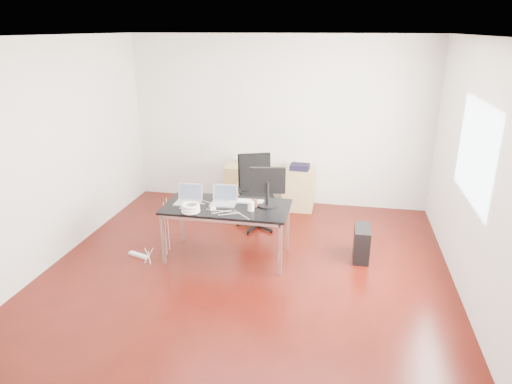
% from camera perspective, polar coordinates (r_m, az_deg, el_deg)
% --- Properties ---
extents(room_shell, '(5.00, 5.00, 5.00)m').
position_cam_1_polar(room_shell, '(5.29, -0.76, 3.63)').
color(room_shell, '#390A06').
rests_on(room_shell, ground).
extents(desk, '(1.60, 0.80, 0.73)m').
position_cam_1_polar(desk, '(5.88, -3.67, -2.21)').
color(desk, black).
rests_on(desk, ground).
extents(office_chair, '(0.61, 0.63, 1.08)m').
position_cam_1_polar(office_chair, '(6.86, 0.01, 0.50)').
color(office_chair, black).
rests_on(office_chair, ground).
extents(filing_cabinet_left, '(0.50, 0.50, 0.70)m').
position_cam_1_polar(filing_cabinet_left, '(7.81, -1.85, 0.94)').
color(filing_cabinet_left, tan).
rests_on(filing_cabinet_left, ground).
extents(filing_cabinet_right, '(0.50, 0.50, 0.70)m').
position_cam_1_polar(filing_cabinet_right, '(7.66, 5.36, 0.48)').
color(filing_cabinet_right, tan).
rests_on(filing_cabinet_right, ground).
extents(pc_tower, '(0.20, 0.45, 0.44)m').
position_cam_1_polar(pc_tower, '(6.17, 13.06, -6.23)').
color(pc_tower, black).
rests_on(pc_tower, ground).
extents(wastebasket, '(0.31, 0.31, 0.28)m').
position_cam_1_polar(wastebasket, '(7.51, 0.14, -1.53)').
color(wastebasket, black).
rests_on(wastebasket, ground).
extents(power_strip, '(0.30, 0.16, 0.04)m').
position_cam_1_polar(power_strip, '(6.35, -14.49, -7.64)').
color(power_strip, white).
rests_on(power_strip, ground).
extents(laptop_left, '(0.33, 0.26, 0.23)m').
position_cam_1_polar(laptop_left, '(5.99, -8.41, -0.82)').
color(laptop_left, silver).
rests_on(laptop_left, desk).
extents(laptop_right, '(0.34, 0.26, 0.23)m').
position_cam_1_polar(laptop_right, '(5.91, -4.02, -0.96)').
color(laptop_right, silver).
rests_on(laptop_right, desk).
extents(monitor, '(0.45, 0.26, 0.51)m').
position_cam_1_polar(monitor, '(5.76, 1.46, 0.93)').
color(monitor, black).
rests_on(monitor, desk).
extents(keyboard, '(0.44, 0.15, 0.02)m').
position_cam_1_polar(keyboard, '(5.96, -1.17, -1.17)').
color(keyboard, white).
rests_on(keyboard, desk).
extents(cup_white, '(0.11, 0.11, 0.12)m').
position_cam_1_polar(cup_white, '(5.67, -0.64, -1.78)').
color(cup_white, white).
rests_on(cup_white, desk).
extents(cup_brown, '(0.10, 0.10, 0.10)m').
position_cam_1_polar(cup_brown, '(5.79, -0.18, -1.40)').
color(cup_brown, brown).
rests_on(cup_brown, desk).
extents(cable_coil, '(0.24, 0.24, 0.11)m').
position_cam_1_polar(cable_coil, '(5.68, -8.17, -2.02)').
color(cable_coil, white).
rests_on(cable_coil, desk).
extents(power_adapter, '(0.09, 0.09, 0.03)m').
position_cam_1_polar(power_adapter, '(5.73, -5.37, -2.12)').
color(power_adapter, white).
rests_on(power_adapter, desk).
extents(speaker, '(0.10, 0.10, 0.18)m').
position_cam_1_polar(speaker, '(7.70, -1.47, 4.11)').
color(speaker, '#9E9E9E').
rests_on(speaker, filing_cabinet_left).
extents(navy_garment, '(0.31, 0.26, 0.09)m').
position_cam_1_polar(navy_garment, '(7.46, 5.50, 3.14)').
color(navy_garment, black).
rests_on(navy_garment, filing_cabinet_right).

